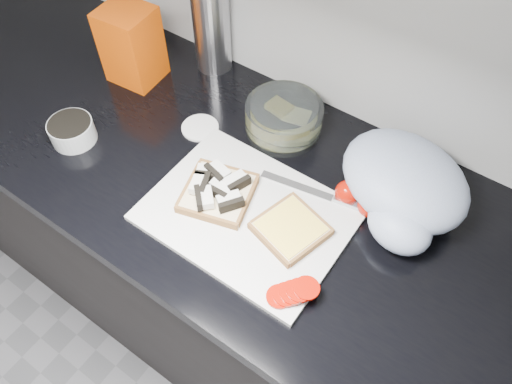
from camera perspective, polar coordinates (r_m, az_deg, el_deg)
base_cabinet at (r=1.48m, az=-1.49°, el=-9.30°), size 3.50×0.60×0.86m
countertop at (r=1.10m, az=-1.97°, el=1.53°), size 3.50×0.64×0.04m
cutting_board at (r=1.02m, az=-0.97°, el=-2.60°), size 0.40×0.30×0.01m
bread_left at (r=1.03m, az=-4.40°, el=0.13°), size 0.18×0.18×0.04m
bread_right at (r=0.98m, az=3.98°, el=-4.21°), size 0.16×0.16×0.02m
tomato_slices at (r=0.91m, az=4.23°, el=-11.36°), size 0.10×0.10×0.02m
knife at (r=1.04m, az=8.16°, el=-0.47°), size 0.24×0.06×0.01m
seed_tub at (r=1.21m, az=-20.31°, el=6.64°), size 0.10×0.10×0.05m
tub_lid at (r=1.18m, az=-6.41°, el=7.31°), size 0.11×0.11×0.01m
glass_bowl at (r=1.15m, az=3.19°, el=8.41°), size 0.18×0.18×0.07m
bread_bag at (r=1.29m, az=-14.02°, el=15.98°), size 0.13×0.12×0.19m
steel_canister at (r=1.29m, az=-5.08°, el=18.09°), size 0.09×0.09×0.22m
grocery_bag at (r=1.04m, az=16.54°, el=0.71°), size 0.33×0.32×0.12m
whole_tomatoes at (r=1.04m, az=11.64°, el=-0.78°), size 0.11×0.05×0.05m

